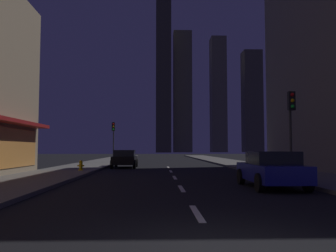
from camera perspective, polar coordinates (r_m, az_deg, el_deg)
ground_plane at (r=37.36m, az=-0.36°, el=-6.18°), size 78.00×136.00×0.10m
sidewalk_right at (r=38.18m, az=10.26°, el=-5.88°), size 4.00×76.00×0.15m
sidewalk_left at (r=37.83m, az=-11.08°, el=-5.89°), size 4.00×76.00×0.15m
lane_marking_center at (r=16.42m, az=1.57°, el=-9.13°), size 0.16×28.20×0.01m
skyscraper_distant_tall at (r=149.40m, az=-0.75°, el=9.10°), size 6.28×8.99×69.39m
skyscraper_distant_mid at (r=152.69m, az=2.36°, el=5.58°), size 7.86×7.05×52.43m
skyscraper_distant_short at (r=159.26m, az=8.17°, el=5.09°), size 6.69×7.51×51.66m
skyscraper_distant_slender at (r=164.72m, az=13.52°, el=3.91°), size 8.32×7.84×46.26m
car_parked_near at (r=14.62m, az=16.48°, el=-6.76°), size 1.98×4.24×1.45m
car_parked_far at (r=29.16m, az=-7.05°, el=-5.29°), size 1.98×4.24×1.45m
fire_hydrant_far_left at (r=23.57m, az=-14.00°, el=-6.29°), size 0.42×0.30×0.65m
traffic_light_near_right at (r=17.85m, az=19.42°, el=1.76°), size 0.32×0.48×4.20m
traffic_light_far_left at (r=37.01m, az=-8.88°, el=-1.14°), size 0.32×0.48×4.20m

